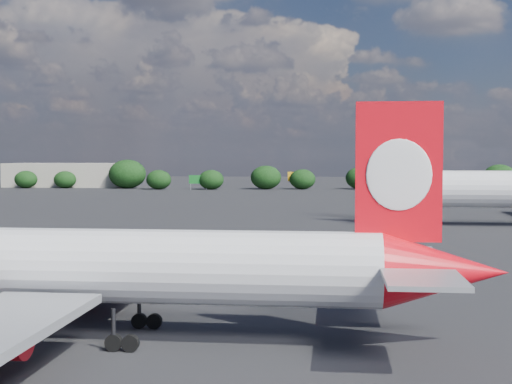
{
  "coord_description": "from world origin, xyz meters",
  "views": [
    {
      "loc": [
        21.35,
        -42.79,
        10.88
      ],
      "look_at": [
        16.0,
        12.0,
        8.0
      ],
      "focal_mm": 50.0,
      "sensor_mm": 36.0,
      "label": 1
    }
  ],
  "objects": [
    {
      "name": "ground",
      "position": [
        0.0,
        60.0,
        0.0
      ],
      "size": [
        500.0,
        500.0,
        0.0
      ],
      "primitive_type": "plane",
      "color": "black",
      "rests_on": "ground"
    },
    {
      "name": "qantas_airliner",
      "position": [
        9.49,
        -2.2,
        4.22
      ],
      "size": [
        42.29,
        40.13,
        13.85
      ],
      "color": "white",
      "rests_on": "ground"
    },
    {
      "name": "highway_sign",
      "position": [
        -18.0,
        176.0,
        3.13
      ],
      "size": [
        6.0,
        0.3,
        4.5
      ],
      "color": "#166E24",
      "rests_on": "ground"
    },
    {
      "name": "terminal_building",
      "position": [
        -65.0,
        192.0,
        4.0
      ],
      "size": [
        42.0,
        16.0,
        8.0
      ],
      "color": "#9B9586",
      "rests_on": "ground"
    },
    {
      "name": "billboard_yellow",
      "position": [
        12.0,
        182.0,
        3.87
      ],
      "size": [
        5.0,
        0.3,
        5.5
      ],
      "color": "#EBA914",
      "rests_on": "ground"
    },
    {
      "name": "horizon_treeline",
      "position": [
        15.94,
        181.48,
        3.92
      ],
      "size": [
        209.74,
        15.68,
        9.32
      ],
      "color": "black",
      "rests_on": "ground"
    }
  ]
}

